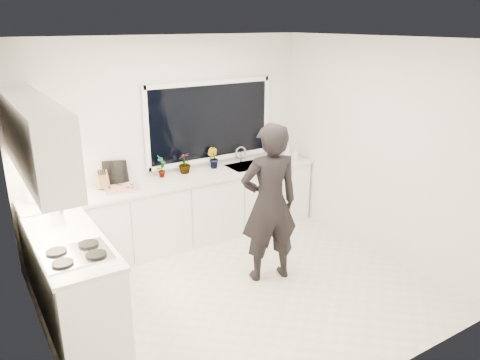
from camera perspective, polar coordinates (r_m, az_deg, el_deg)
floor at (r=5.37m, az=0.02°, el=-13.46°), size 4.00×3.50×0.02m
wall_back at (r=6.29m, az=-8.60°, el=4.72°), size 4.00×0.02×2.70m
wall_left at (r=4.15m, az=-24.25°, el=-4.28°), size 0.02×3.50×2.70m
wall_right at (r=6.06m, az=16.36°, el=3.63°), size 0.02×3.50×2.70m
ceiling at (r=4.54m, az=0.03°, el=16.95°), size 4.00×3.50×0.02m
window at (r=6.47m, az=-3.67°, el=7.11°), size 1.80×0.02×1.00m
base_cabinets_back at (r=6.30m, az=-7.05°, el=-3.90°), size 3.92×0.58×0.88m
base_cabinets_left at (r=4.90m, az=-19.48°, el=-11.98°), size 0.58×1.60×0.88m
countertop_back at (r=6.13m, az=-7.18°, el=0.04°), size 3.94×0.62×0.04m
countertop_left at (r=4.69m, az=-20.09°, el=-7.12°), size 0.62×1.60×0.04m
upper_cabinets at (r=4.69m, az=-23.78°, el=4.81°), size 0.34×2.10×0.70m
sink at (r=6.63m, az=1.01°, el=1.38°), size 0.58×0.42×0.14m
faucet at (r=6.75m, az=0.09°, el=3.11°), size 0.03×0.03×0.22m
stovetop at (r=4.36m, az=-19.35°, el=-8.54°), size 0.56×0.48×0.03m
person at (r=5.24m, az=3.61°, el=-2.88°), size 0.76×0.59×1.85m
pizza_tray at (r=5.83m, az=-14.16°, el=-1.03°), size 0.45×0.36×0.03m
pizza at (r=5.83m, az=-14.18°, el=-0.87°), size 0.41×0.32×0.01m
watering_can at (r=7.06m, az=4.40°, el=3.38°), size 0.18×0.18×0.13m
paper_towel_roll at (r=5.72m, az=-24.09°, el=-1.31°), size 0.12×0.12×0.26m
knife_block at (r=5.91m, az=-16.47°, el=-0.00°), size 0.14×0.12×0.22m
utensil_crock at (r=5.05m, az=-21.39°, el=-4.13°), size 0.17×0.17×0.16m
picture_frame_large at (r=6.06m, az=-14.49°, el=0.93°), size 0.22×0.05×0.28m
picture_frame_small at (r=6.03m, az=-15.25°, el=0.89°), size 0.24×0.10×0.30m
herb_plants at (r=6.30m, az=-6.38°, el=2.15°), size 0.94×0.20×0.30m
soap_bottles at (r=6.81m, az=6.09°, el=3.35°), size 0.27×0.16×0.29m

